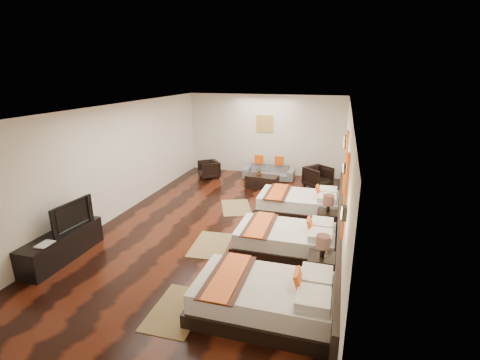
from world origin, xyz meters
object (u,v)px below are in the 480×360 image
(bed_mid, at_px, (287,239))
(armchair_left, at_px, (209,169))
(tv_console, at_px, (62,246))
(table_plant, at_px, (259,171))
(nightstand_b, at_px, (327,220))
(coffee_table, at_px, (262,182))
(bed_near, at_px, (266,298))
(nightstand_a, at_px, (321,266))
(sofa, at_px, (269,171))
(bed_far, at_px, (299,203))
(tv, at_px, (69,215))
(figurine, at_px, (85,211))
(armchair_right, at_px, (318,177))
(book, at_px, (40,244))

(bed_mid, distance_m, armchair_left, 5.60)
(tv_console, bearing_deg, table_plant, 63.68)
(nightstand_b, distance_m, table_plant, 3.60)
(tv_console, xyz_separation_m, coffee_table, (2.80, 5.39, -0.08))
(bed_near, xyz_separation_m, nightstand_a, (0.75, 1.11, 0.03))
(nightstand_a, relative_size, sofa, 0.51)
(bed_far, bearing_deg, tv_console, -139.21)
(tv, distance_m, coffee_table, 5.88)
(nightstand_a, relative_size, armchair_left, 1.35)
(table_plant, bearing_deg, tv, -116.90)
(figurine, bearing_deg, nightstand_b, 21.24)
(bed_far, height_order, coffee_table, bed_far)
(nightstand_b, height_order, coffee_table, nightstand_b)
(table_plant, bearing_deg, sofa, 83.85)
(nightstand_b, height_order, sofa, nightstand_b)
(nightstand_b, relative_size, tv, 0.90)
(armchair_right, bearing_deg, armchair_left, 128.45)
(armchair_left, relative_size, coffee_table, 0.66)
(bed_far, xyz_separation_m, table_plant, (-1.50, 1.83, 0.25))
(nightstand_b, bearing_deg, table_plant, 128.70)
(tv_console, bearing_deg, bed_mid, 19.93)
(bed_far, bearing_deg, coffee_table, 128.15)
(bed_far, xyz_separation_m, armchair_right, (0.30, 2.34, 0.06))
(tv_console, bearing_deg, tv, 77.96)
(bed_mid, height_order, nightstand_b, nightstand_b)
(figurine, distance_m, armchair_right, 6.91)
(figurine, relative_size, table_plant, 1.36)
(tv_console, distance_m, coffee_table, 6.08)
(bed_near, xyz_separation_m, armchair_right, (0.30, 6.48, 0.05))
(bed_far, height_order, book, bed_far)
(nightstand_a, bearing_deg, bed_far, 103.89)
(nightstand_a, xyz_separation_m, table_plant, (-2.25, 4.86, 0.21))
(bed_near, bearing_deg, nightstand_b, 76.70)
(table_plant, bearing_deg, nightstand_b, -51.30)
(tv, distance_m, figurine, 0.51)
(armchair_right, bearing_deg, nightstand_a, -136.74)
(tv, relative_size, book, 3.27)
(bed_far, relative_size, nightstand_b, 2.29)
(bed_mid, bearing_deg, coffee_table, 109.77)
(nightstand_a, height_order, tv, tv)
(armchair_right, bearing_deg, book, -176.40)
(bed_far, distance_m, armchair_left, 4.14)
(bed_far, distance_m, nightstand_b, 1.23)
(sofa, bearing_deg, nightstand_b, -62.51)
(armchair_right, bearing_deg, nightstand_b, -133.83)
(tv_console, height_order, armchair_left, armchair_left)
(nightstand_a, xyz_separation_m, sofa, (-2.14, 5.85, -0.06))
(tv_console, xyz_separation_m, armchair_right, (4.50, 5.96, 0.06))
(nightstand_b, distance_m, sofa, 4.36)
(armchair_right, xyz_separation_m, coffee_table, (-1.70, -0.56, -0.14))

